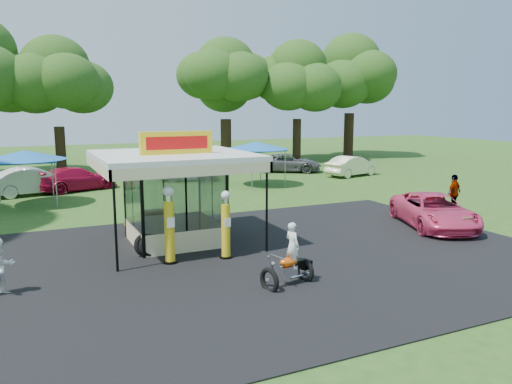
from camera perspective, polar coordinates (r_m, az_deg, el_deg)
ground at (r=15.25m, az=3.47°, el=-9.52°), size 120.00×120.00×0.00m
asphalt_apron at (r=16.94m, az=0.21°, el=-7.47°), size 20.00×14.00×0.04m
gas_station_kiosk at (r=18.59m, az=-9.34°, el=-0.47°), size 5.40×5.40×4.18m
gas_pump_left at (r=16.22m, az=-9.87°, el=-3.95°), size 0.48×0.48×2.57m
gas_pump_right at (r=16.59m, az=-3.48°, el=-3.95°), size 0.43×0.43×2.32m
motorcycle at (r=14.28m, az=3.97°, el=-7.76°), size 1.67×1.07×1.89m
spare_tires at (r=17.36m, az=-12.30°, el=-5.97°), size 0.99×0.69×0.82m
a_frame_sign at (r=20.84m, az=22.57°, el=-3.76°), size 0.49×0.44×0.87m
kiosk_car at (r=20.93m, az=-10.90°, el=-3.03°), size 2.82×1.13×0.96m
pink_sedan at (r=22.29m, az=19.67°, el=-2.05°), size 4.05×5.61×1.42m
spectator_west at (r=15.03m, az=-27.16°, el=-7.68°), size 0.98×0.92×1.60m
spectator_east_b at (r=26.07m, az=21.70°, el=-0.10°), size 1.15×0.71×1.82m
bg_car_a at (r=31.70m, az=-24.03°, el=1.16°), size 5.11×2.73×1.60m
bg_car_b at (r=32.33m, az=-19.85°, el=1.43°), size 5.38×3.63×1.45m
bg_car_c at (r=34.79m, az=-7.69°, el=2.41°), size 4.39×2.82×1.39m
bg_car_d at (r=39.47m, az=3.76°, el=3.34°), size 5.58×4.71×1.42m
bg_car_e at (r=37.68m, az=10.96°, el=2.94°), size 4.75×2.64×1.48m
tent_west at (r=28.10m, az=-24.93°, el=3.79°), size 4.09×4.09×2.86m
tent_east at (r=32.20m, az=0.06°, el=5.30°), size 4.08×4.08×2.85m
oak_far_c at (r=41.29m, az=-21.83°, el=10.91°), size 8.59×8.59×10.12m
oak_far_d at (r=46.55m, az=-3.51°, el=12.10°), size 9.28×9.28×11.05m
oak_far_e at (r=48.01m, az=4.77°, el=11.99°), size 9.26×9.26×11.02m
oak_far_f at (r=53.02m, az=10.73°, el=12.46°), size 10.09×10.09×12.15m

